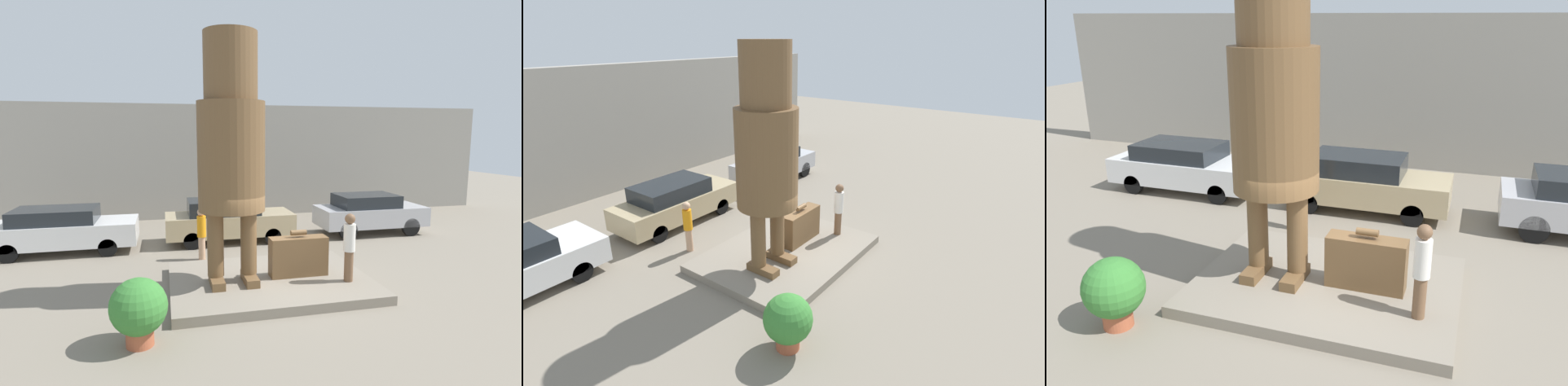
% 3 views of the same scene
% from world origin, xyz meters
% --- Properties ---
extents(ground_plane, '(60.00, 60.00, 0.00)m').
position_xyz_m(ground_plane, '(0.00, 0.00, 0.00)').
color(ground_plane, gray).
extents(pedestal, '(5.18, 3.84, 0.24)m').
position_xyz_m(pedestal, '(0.00, 0.00, 0.12)').
color(pedestal, gray).
rests_on(pedestal, ground_plane).
extents(building_backdrop, '(28.00, 0.60, 5.37)m').
position_xyz_m(building_backdrop, '(0.00, 9.68, 2.69)').
color(building_backdrop, gray).
rests_on(building_backdrop, ground_plane).
extents(statue_figure, '(1.66, 1.66, 6.15)m').
position_xyz_m(statue_figure, '(-1.01, -0.11, 3.83)').
color(statue_figure, brown).
rests_on(statue_figure, pedestal).
extents(giant_suitcase, '(1.55, 0.47, 1.24)m').
position_xyz_m(giant_suitcase, '(0.78, 0.00, 0.77)').
color(giant_suitcase, brown).
rests_on(giant_suitcase, pedestal).
extents(tourist, '(0.30, 0.30, 1.77)m').
position_xyz_m(tourist, '(1.90, -0.73, 1.21)').
color(tourist, brown).
rests_on(tourist, pedestal).
extents(parked_car_white, '(4.75, 1.86, 1.53)m').
position_xyz_m(parked_car_white, '(-6.04, 4.62, 0.81)').
color(parked_car_white, silver).
rests_on(parked_car_white, ground_plane).
extents(parked_car_tan, '(4.69, 1.73, 1.61)m').
position_xyz_m(parked_car_tan, '(-0.36, 4.74, 0.84)').
color(parked_car_tan, tan).
rests_on(parked_car_tan, ground_plane).
extents(planter_pot, '(1.09, 1.09, 1.32)m').
position_xyz_m(planter_pot, '(-3.19, -2.39, 0.74)').
color(planter_pot, '#AD5638').
rests_on(planter_pot, ground_plane).
extents(worker_hivis, '(0.29, 0.29, 1.68)m').
position_xyz_m(worker_hivis, '(-1.53, 2.71, 0.92)').
color(worker_hivis, tan).
rests_on(worker_hivis, ground_plane).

